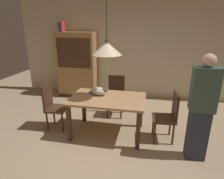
{
  "coord_description": "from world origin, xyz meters",
  "views": [
    {
      "loc": [
        0.68,
        -2.84,
        2.06
      ],
      "look_at": [
        -0.03,
        0.59,
        0.85
      ],
      "focal_mm": 30.63,
      "sensor_mm": 36.0,
      "label": 1
    }
  ],
  "objects_px": {
    "hutch_bookcase": "(77,66)",
    "person_standing": "(201,109)",
    "book_blue_wide": "(61,27)",
    "pendant_lamp": "(107,48)",
    "chair_left_side": "(53,105)",
    "chair_right_side": "(169,115)",
    "chair_far_back": "(116,94)",
    "cat_sleeping": "(99,91)",
    "dining_table": "(107,103)",
    "book_red_tall": "(63,26)"
  },
  "relations": [
    {
      "from": "pendant_lamp",
      "to": "person_standing",
      "type": "relative_size",
      "value": 0.77
    },
    {
      "from": "chair_right_side",
      "to": "book_red_tall",
      "type": "height_order",
      "value": "book_red_tall"
    },
    {
      "from": "dining_table",
      "to": "person_standing",
      "type": "distance_m",
      "value": 1.61
    },
    {
      "from": "chair_far_back",
      "to": "chair_left_side",
      "type": "xyz_separation_m",
      "value": [
        -1.13,
        -0.88,
        0.0
      ]
    },
    {
      "from": "pendant_lamp",
      "to": "cat_sleeping",
      "type": "bearing_deg",
      "value": 146.61
    },
    {
      "from": "chair_left_side",
      "to": "book_blue_wide",
      "type": "xyz_separation_m",
      "value": [
        -0.64,
        1.94,
        1.46
      ]
    },
    {
      "from": "chair_left_side",
      "to": "person_standing",
      "type": "height_order",
      "value": "person_standing"
    },
    {
      "from": "hutch_bookcase",
      "to": "person_standing",
      "type": "relative_size",
      "value": 1.1
    },
    {
      "from": "chair_far_back",
      "to": "person_standing",
      "type": "relative_size",
      "value": 0.55
    },
    {
      "from": "hutch_bookcase",
      "to": "book_red_tall",
      "type": "distance_m",
      "value": 1.16
    },
    {
      "from": "person_standing",
      "to": "chair_far_back",
      "type": "bearing_deg",
      "value": 139.85
    },
    {
      "from": "book_red_tall",
      "to": "person_standing",
      "type": "relative_size",
      "value": 0.17
    },
    {
      "from": "dining_table",
      "to": "cat_sleeping",
      "type": "height_order",
      "value": "cat_sleeping"
    },
    {
      "from": "chair_far_back",
      "to": "hutch_bookcase",
      "type": "height_order",
      "value": "hutch_bookcase"
    },
    {
      "from": "cat_sleeping",
      "to": "hutch_bookcase",
      "type": "distance_m",
      "value": 2.14
    },
    {
      "from": "chair_right_side",
      "to": "hutch_bookcase",
      "type": "bearing_deg",
      "value": 142.17
    },
    {
      "from": "chair_right_side",
      "to": "person_standing",
      "type": "relative_size",
      "value": 0.55
    },
    {
      "from": "hutch_bookcase",
      "to": "book_blue_wide",
      "type": "bearing_deg",
      "value": 179.8
    },
    {
      "from": "chair_far_back",
      "to": "cat_sleeping",
      "type": "height_order",
      "value": "chair_far_back"
    },
    {
      "from": "pendant_lamp",
      "to": "book_red_tall",
      "type": "relative_size",
      "value": 4.64
    },
    {
      "from": "dining_table",
      "to": "person_standing",
      "type": "height_order",
      "value": "person_standing"
    },
    {
      "from": "hutch_bookcase",
      "to": "book_blue_wide",
      "type": "distance_m",
      "value": 1.16
    },
    {
      "from": "chair_right_side",
      "to": "cat_sleeping",
      "type": "relative_size",
      "value": 2.33
    },
    {
      "from": "dining_table",
      "to": "cat_sleeping",
      "type": "relative_size",
      "value": 3.5
    },
    {
      "from": "hutch_bookcase",
      "to": "book_red_tall",
      "type": "xyz_separation_m",
      "value": [
        -0.36,
        0.0,
        1.1
      ]
    },
    {
      "from": "chair_far_back",
      "to": "cat_sleeping",
      "type": "xyz_separation_m",
      "value": [
        -0.19,
        -0.75,
        0.32
      ]
    },
    {
      "from": "dining_table",
      "to": "chair_left_side",
      "type": "relative_size",
      "value": 1.51
    },
    {
      "from": "chair_far_back",
      "to": "person_standing",
      "type": "distance_m",
      "value": 2.04
    },
    {
      "from": "dining_table",
      "to": "chair_far_back",
      "type": "xyz_separation_m",
      "value": [
        -0.0,
        0.88,
        -0.14
      ]
    },
    {
      "from": "book_red_tall",
      "to": "person_standing",
      "type": "distance_m",
      "value": 4.16
    },
    {
      "from": "hutch_bookcase",
      "to": "book_red_tall",
      "type": "height_order",
      "value": "book_red_tall"
    },
    {
      "from": "chair_far_back",
      "to": "chair_right_side",
      "type": "relative_size",
      "value": 1.0
    },
    {
      "from": "pendant_lamp",
      "to": "book_blue_wide",
      "type": "distance_m",
      "value": 2.63
    },
    {
      "from": "book_red_tall",
      "to": "cat_sleeping",
      "type": "bearing_deg",
      "value": -50.0
    },
    {
      "from": "chair_right_side",
      "to": "chair_left_side",
      "type": "relative_size",
      "value": 1.0
    },
    {
      "from": "chair_right_side",
      "to": "book_red_tall",
      "type": "bearing_deg",
      "value": 145.83
    },
    {
      "from": "hutch_bookcase",
      "to": "person_standing",
      "type": "distance_m",
      "value": 3.72
    },
    {
      "from": "dining_table",
      "to": "book_red_tall",
      "type": "xyz_separation_m",
      "value": [
        -1.7,
        1.93,
        1.34
      ]
    },
    {
      "from": "dining_table",
      "to": "chair_right_side",
      "type": "distance_m",
      "value": 1.14
    },
    {
      "from": "hutch_bookcase",
      "to": "chair_left_side",
      "type": "bearing_deg",
      "value": -83.58
    },
    {
      "from": "chair_left_side",
      "to": "pendant_lamp",
      "type": "distance_m",
      "value": 1.61
    },
    {
      "from": "pendant_lamp",
      "to": "person_standing",
      "type": "height_order",
      "value": "pendant_lamp"
    },
    {
      "from": "chair_right_side",
      "to": "chair_left_side",
      "type": "height_order",
      "value": "same"
    },
    {
      "from": "chair_left_side",
      "to": "chair_far_back",
      "type": "bearing_deg",
      "value": 38.13
    },
    {
      "from": "pendant_lamp",
      "to": "book_blue_wide",
      "type": "relative_size",
      "value": 5.42
    },
    {
      "from": "pendant_lamp",
      "to": "book_red_tall",
      "type": "bearing_deg",
      "value": 131.46
    },
    {
      "from": "dining_table",
      "to": "chair_far_back",
      "type": "bearing_deg",
      "value": 90.13
    },
    {
      "from": "person_standing",
      "to": "chair_left_side",
      "type": "bearing_deg",
      "value": 171.16
    },
    {
      "from": "book_blue_wide",
      "to": "person_standing",
      "type": "xyz_separation_m",
      "value": [
        3.3,
        -2.35,
        -1.12
      ]
    },
    {
      "from": "pendant_lamp",
      "to": "person_standing",
      "type": "bearing_deg",
      "value": -15.28
    }
  ]
}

